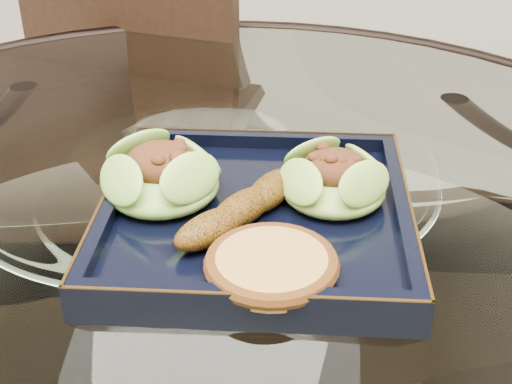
{
  "coord_description": "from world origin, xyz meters",
  "views": [
    {
      "loc": [
        0.09,
        -0.58,
        1.12
      ],
      "look_at": [
        0.05,
        -0.04,
        0.8
      ],
      "focal_mm": 50.0,
      "sensor_mm": 36.0,
      "label": 1
    }
  ],
  "objects": [
    {
      "name": "dining_table",
      "position": [
        -0.0,
        -0.0,
        0.6
      ],
      "size": [
        1.13,
        1.13,
        0.77
      ],
      "color": "white",
      "rests_on": "ground"
    },
    {
      "name": "dining_chair",
      "position": [
        -0.23,
        0.42,
        0.51
      ],
      "size": [
        0.49,
        0.49,
        0.92
      ],
      "rotation": [
        0.0,
        0.0,
        -0.27
      ],
      "color": "black",
      "rests_on": "ground"
    },
    {
      "name": "navy_plate",
      "position": [
        0.05,
        -0.04,
        0.77
      ],
      "size": [
        0.27,
        0.27,
        0.02
      ],
      "primitive_type": "cube",
      "rotation": [
        0.0,
        0.0,
        0.01
      ],
      "color": "black",
      "rests_on": "dining_table"
    },
    {
      "name": "lettuce_wrap_left",
      "position": [
        -0.04,
        -0.02,
        0.8
      ],
      "size": [
        0.13,
        0.13,
        0.04
      ],
      "primitive_type": "ellipsoid",
      "rotation": [
        0.0,
        0.0,
        0.37
      ],
      "color": "#59972B",
      "rests_on": "navy_plate"
    },
    {
      "name": "lettuce_wrap_right",
      "position": [
        0.12,
        -0.02,
        0.8
      ],
      "size": [
        0.11,
        0.11,
        0.03
      ],
      "primitive_type": "ellipsoid",
      "rotation": [
        0.0,
        0.0,
        0.23
      ],
      "color": "#63972C",
      "rests_on": "navy_plate"
    },
    {
      "name": "roasted_plantain",
      "position": [
        0.04,
        -0.06,
        0.8
      ],
      "size": [
        0.11,
        0.14,
        0.03
      ],
      "primitive_type": "ellipsoid",
      "rotation": [
        0.0,
        0.0,
        0.96
      ],
      "color": "brown",
      "rests_on": "navy_plate"
    },
    {
      "name": "crumb_patty",
      "position": [
        0.07,
        -0.13,
        0.79
      ],
      "size": [
        0.11,
        0.11,
        0.02
      ],
      "primitive_type": "cylinder",
      "rotation": [
        0.0,
        0.0,
        -0.22
      ],
      "color": "gold",
      "rests_on": "navy_plate"
    }
  ]
}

